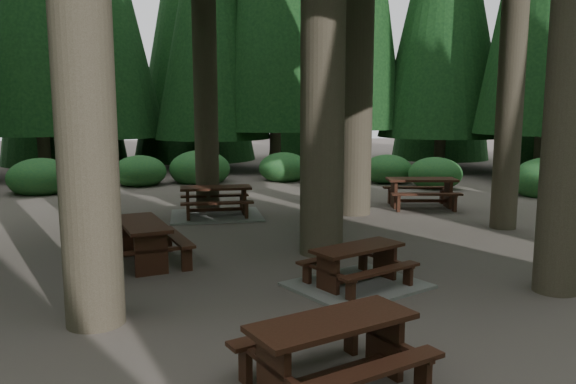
{
  "coord_description": "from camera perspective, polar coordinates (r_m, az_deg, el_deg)",
  "views": [
    {
      "loc": [
        -1.12,
        -10.35,
        2.84
      ],
      "look_at": [
        0.24,
        1.03,
        1.1
      ],
      "focal_mm": 35.0,
      "sensor_mm": 36.0,
      "label": 1
    }
  ],
  "objects": [
    {
      "name": "shrub_ring",
      "position": [
        11.5,
        2.45,
        -3.61
      ],
      "size": [
        23.86,
        24.64,
        1.49
      ],
      "color": "#216131",
      "rests_on": "ground"
    },
    {
      "name": "ground",
      "position": [
        10.78,
        -0.64,
        -6.63
      ],
      "size": [
        80.0,
        80.0,
        0.0
      ],
      "primitive_type": "plane",
      "color": "#4B433D",
      "rests_on": "ground"
    },
    {
      "name": "picnic_table_d",
      "position": [
        16.38,
        13.38,
        0.38
      ],
      "size": [
        2.1,
        1.77,
        0.84
      ],
      "rotation": [
        0.0,
        0.0,
        -0.12
      ],
      "color": "#351A10",
      "rests_on": "ground"
    },
    {
      "name": "picnic_table_e",
      "position": [
        5.84,
        4.55,
        -15.05
      ],
      "size": [
        2.15,
        1.98,
        0.75
      ],
      "rotation": [
        0.0,
        0.0,
        0.43
      ],
      "color": "#351A10",
      "rests_on": "ground"
    },
    {
      "name": "picnic_table_a",
      "position": [
        9.07,
        7.05,
        -8.27
      ],
      "size": [
        2.5,
        2.37,
        0.66
      ],
      "rotation": [
        0.0,
        0.0,
        0.51
      ],
      "color": "gray",
      "rests_on": "ground"
    },
    {
      "name": "picnic_table_c",
      "position": [
        14.79,
        -7.31,
        -1.45
      ],
      "size": [
        2.44,
        2.07,
        0.79
      ],
      "rotation": [
        0.0,
        0.0,
        0.06
      ],
      "color": "gray",
      "rests_on": "ground"
    },
    {
      "name": "picnic_table_b",
      "position": [
        10.5,
        -14.56,
        -4.38
      ],
      "size": [
        1.97,
        2.2,
        0.79
      ],
      "rotation": [
        0.0,
        0.0,
        1.89
      ],
      "color": "#351A10",
      "rests_on": "ground"
    }
  ]
}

